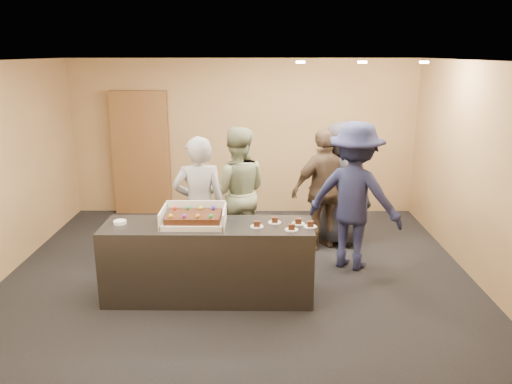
% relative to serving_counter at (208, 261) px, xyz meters
% --- Properties ---
extents(room, '(6.04, 6.00, 2.70)m').
position_rel_serving_counter_xyz_m(room, '(0.32, 0.80, 0.90)').
color(room, black).
rests_on(room, ground).
extents(serving_counter, '(2.40, 0.71, 0.90)m').
position_rel_serving_counter_xyz_m(serving_counter, '(0.00, 0.00, 0.00)').
color(serving_counter, black).
rests_on(serving_counter, floor).
extents(storage_cabinet, '(0.99, 0.15, 2.17)m').
position_rel_serving_counter_xyz_m(storage_cabinet, '(-1.48, 3.21, 0.63)').
color(storage_cabinet, brown).
rests_on(storage_cabinet, floor).
extents(cake_box, '(0.72, 0.50, 0.21)m').
position_rel_serving_counter_xyz_m(cake_box, '(-0.15, 0.03, 0.50)').
color(cake_box, white).
rests_on(cake_box, serving_counter).
extents(sheet_cake, '(0.62, 0.42, 0.12)m').
position_rel_serving_counter_xyz_m(sheet_cake, '(-0.15, -0.00, 0.55)').
color(sheet_cake, black).
rests_on(sheet_cake, cake_box).
extents(plate_stack, '(0.15, 0.15, 0.04)m').
position_rel_serving_counter_xyz_m(plate_stack, '(-1.01, 0.03, 0.47)').
color(plate_stack, white).
rests_on(plate_stack, serving_counter).
extents(slice_a, '(0.15, 0.15, 0.07)m').
position_rel_serving_counter_xyz_m(slice_a, '(0.56, -0.07, 0.47)').
color(slice_a, white).
rests_on(slice_a, serving_counter).
extents(slice_b, '(0.15, 0.15, 0.07)m').
position_rel_serving_counter_xyz_m(slice_b, '(0.77, 0.07, 0.47)').
color(slice_b, white).
rests_on(slice_b, serving_counter).
extents(slice_c, '(0.15, 0.15, 0.07)m').
position_rel_serving_counter_xyz_m(slice_c, '(0.95, -0.17, 0.47)').
color(slice_c, white).
rests_on(slice_c, serving_counter).
extents(slice_d, '(0.15, 0.15, 0.07)m').
position_rel_serving_counter_xyz_m(slice_d, '(1.04, 0.02, 0.47)').
color(slice_d, white).
rests_on(slice_d, serving_counter).
extents(slice_e, '(0.15, 0.15, 0.07)m').
position_rel_serving_counter_xyz_m(slice_e, '(1.17, -0.07, 0.47)').
color(slice_e, white).
rests_on(slice_e, serving_counter).
extents(person_server_grey, '(0.72, 0.53, 1.81)m').
position_rel_serving_counter_xyz_m(person_server_grey, '(-0.17, 0.66, 0.46)').
color(person_server_grey, gray).
rests_on(person_server_grey, floor).
extents(person_sage_man, '(0.91, 0.72, 1.83)m').
position_rel_serving_counter_xyz_m(person_sage_man, '(0.28, 1.29, 0.47)').
color(person_sage_man, gray).
rests_on(person_sage_man, floor).
extents(person_navy_man, '(1.46, 1.24, 1.95)m').
position_rel_serving_counter_xyz_m(person_navy_man, '(1.84, 0.89, 0.53)').
color(person_navy_man, '#1E2144').
rests_on(person_navy_man, floor).
extents(person_brown_extra, '(1.12, 0.82, 1.76)m').
position_rel_serving_counter_xyz_m(person_brown_extra, '(1.53, 1.57, 0.43)').
color(person_brown_extra, brown).
rests_on(person_brown_extra, floor).
extents(person_dark_suit, '(1.07, 0.93, 1.84)m').
position_rel_serving_counter_xyz_m(person_dark_suit, '(1.78, 1.75, 0.47)').
color(person_dark_suit, '#232328').
rests_on(person_dark_suit, floor).
extents(ceiling_spotlights, '(1.72, 0.12, 0.03)m').
position_rel_serving_counter_xyz_m(ceiling_spotlights, '(1.92, 1.30, 2.22)').
color(ceiling_spotlights, '#FFEAC6').
rests_on(ceiling_spotlights, ceiling).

